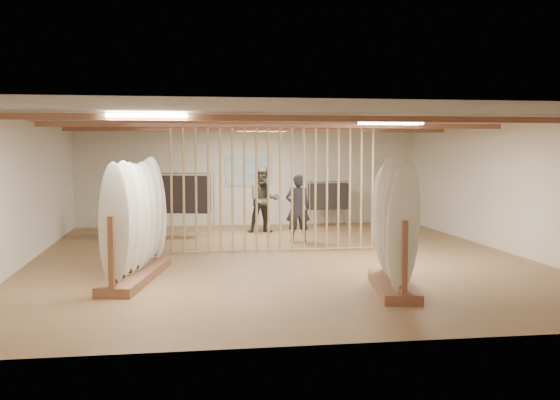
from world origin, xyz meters
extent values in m
plane|color=#926C46|center=(0.00, 0.00, 0.00)|extent=(12.00, 12.00, 0.00)
plane|color=gray|center=(0.00, 0.00, 2.80)|extent=(12.00, 12.00, 0.00)
plane|color=silver|center=(0.00, 6.00, 1.40)|extent=(12.00, 0.00, 12.00)
plane|color=silver|center=(0.00, -6.00, 1.40)|extent=(12.00, 0.00, 12.00)
plane|color=silver|center=(-5.00, 0.00, 1.40)|extent=(0.00, 12.00, 12.00)
plane|color=silver|center=(5.00, 0.00, 1.40)|extent=(0.00, 12.00, 12.00)
cube|color=#905B41|center=(0.00, 0.00, 2.72)|extent=(9.50, 6.12, 0.10)
cube|color=white|center=(0.00, 0.00, 2.74)|extent=(1.20, 0.35, 0.06)
cylinder|color=tan|center=(-2.20, 0.80, 1.40)|extent=(0.05, 0.05, 2.78)
cylinder|color=tan|center=(-1.94, 0.80, 1.40)|extent=(0.05, 0.05, 2.78)
cylinder|color=tan|center=(-1.68, 0.80, 1.40)|extent=(0.05, 0.05, 2.78)
cylinder|color=tan|center=(-1.42, 0.80, 1.40)|extent=(0.05, 0.05, 2.78)
cylinder|color=tan|center=(-1.16, 0.80, 1.40)|extent=(0.05, 0.05, 2.78)
cylinder|color=tan|center=(-0.91, 0.80, 1.40)|extent=(0.05, 0.05, 2.78)
cylinder|color=tan|center=(-0.65, 0.80, 1.40)|extent=(0.05, 0.05, 2.78)
cylinder|color=tan|center=(-0.39, 0.80, 1.40)|extent=(0.05, 0.05, 2.78)
cylinder|color=tan|center=(-0.13, 0.80, 1.40)|extent=(0.05, 0.05, 2.78)
cylinder|color=tan|center=(0.13, 0.80, 1.40)|extent=(0.05, 0.05, 2.78)
cylinder|color=tan|center=(0.39, 0.80, 1.40)|extent=(0.05, 0.05, 2.78)
cylinder|color=tan|center=(0.65, 0.80, 1.40)|extent=(0.05, 0.05, 2.78)
cylinder|color=tan|center=(0.91, 0.80, 1.40)|extent=(0.05, 0.05, 2.78)
cylinder|color=tan|center=(1.16, 0.80, 1.40)|extent=(0.05, 0.05, 2.78)
cylinder|color=tan|center=(1.42, 0.80, 1.40)|extent=(0.05, 0.05, 2.78)
cylinder|color=tan|center=(1.68, 0.80, 1.40)|extent=(0.05, 0.05, 2.78)
cylinder|color=tan|center=(1.94, 0.80, 1.40)|extent=(0.05, 0.05, 2.78)
cylinder|color=tan|center=(2.20, 0.80, 1.40)|extent=(0.05, 0.05, 2.78)
cube|color=#387BC6|center=(0.00, 5.98, 1.60)|extent=(1.40, 0.03, 0.90)
cube|color=#905B41|center=(-2.77, -1.84, 0.08)|extent=(1.14, 3.02, 0.16)
cylinder|color=black|center=(-2.77, -1.84, 1.04)|extent=(0.58, 2.86, 0.01)
ellipsoid|color=white|center=(-3.02, -3.10, 1.11)|extent=(0.50, 0.16, 1.92)
ellipsoid|color=white|center=(-2.94, -2.68, 1.11)|extent=(0.50, 0.16, 1.92)
ellipsoid|color=white|center=(-2.85, -2.26, 1.11)|extent=(0.50, 0.16, 1.92)
ellipsoid|color=white|center=(-2.77, -1.84, 1.11)|extent=(0.50, 0.16, 1.92)
ellipsoid|color=white|center=(-2.69, -1.42, 1.11)|extent=(0.50, 0.16, 1.92)
ellipsoid|color=white|center=(-2.60, -1.00, 1.11)|extent=(0.50, 0.16, 1.92)
ellipsoid|color=white|center=(-2.52, -0.58, 1.11)|extent=(0.50, 0.16, 1.92)
cube|color=#905B41|center=(1.30, -3.33, 0.08)|extent=(0.93, 2.21, 0.15)
cylinder|color=black|center=(1.30, -3.33, 1.02)|extent=(0.38, 2.06, 0.01)
ellipsoid|color=white|center=(1.15, -4.19, 1.10)|extent=(0.49, 0.15, 1.89)
ellipsoid|color=silver|center=(1.23, -3.76, 1.10)|extent=(0.49, 0.15, 1.89)
ellipsoid|color=silver|center=(1.30, -3.33, 1.10)|extent=(0.49, 0.15, 1.89)
ellipsoid|color=white|center=(1.38, -2.90, 1.10)|extent=(0.49, 0.15, 1.89)
ellipsoid|color=white|center=(1.46, -2.47, 1.10)|extent=(0.49, 0.15, 1.89)
cylinder|color=silver|center=(-1.97, 3.68, 1.62)|extent=(1.51, 0.46, 0.03)
cube|color=black|center=(-1.97, 3.68, 1.09)|extent=(1.50, 0.77, 0.95)
cylinder|color=silver|center=(-1.97, 3.68, 0.84)|extent=(0.03, 0.03, 1.68)
cylinder|color=silver|center=(2.26, 5.40, 1.29)|extent=(1.24, 0.15, 0.03)
cube|color=black|center=(2.26, 5.40, 0.87)|extent=(1.18, 0.42, 0.76)
cylinder|color=silver|center=(2.26, 5.40, 0.67)|extent=(0.03, 0.03, 1.34)
imported|color=#2B2C34|center=(0.79, 2.32, 0.93)|extent=(0.70, 0.49, 1.86)
imported|color=#37352A|center=(0.19, 4.15, 1.00)|extent=(1.00, 0.80, 1.99)
camera|label=1|loc=(-2.03, -13.17, 2.23)|focal=42.00mm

